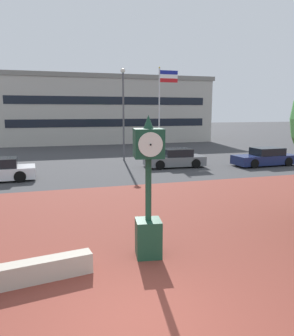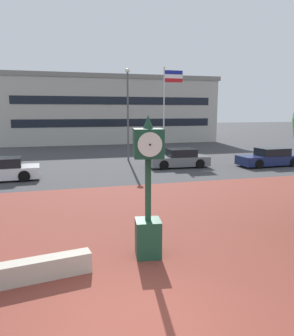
% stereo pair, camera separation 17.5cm
% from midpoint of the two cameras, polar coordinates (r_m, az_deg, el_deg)
% --- Properties ---
extents(ground_plane, '(200.00, 200.00, 0.00)m').
position_cam_midpoint_polar(ground_plane, '(6.72, -2.50, -25.15)').
color(ground_plane, '#38383A').
extents(plaza_brick_paving, '(44.00, 15.13, 0.01)m').
position_cam_midpoint_polar(plaza_brick_paving, '(9.80, -7.69, -13.40)').
color(plaza_brick_paving, brown).
rests_on(plaza_brick_paving, ground).
extents(planter_wall, '(3.22, 0.90, 0.50)m').
position_cam_midpoint_polar(planter_wall, '(8.27, -21.58, -16.75)').
color(planter_wall, '#ADA393').
rests_on(planter_wall, ground).
extents(street_clock, '(0.84, 0.88, 3.77)m').
position_cam_midpoint_polar(street_clock, '(8.58, -0.35, -4.02)').
color(street_clock, '#19422D').
rests_on(street_clock, ground).
extents(car_street_near, '(4.21, 2.01, 1.28)m').
position_cam_midpoint_polar(car_street_near, '(23.09, 4.67, 1.60)').
color(car_street_near, slate).
rests_on(car_street_near, ground).
extents(car_street_distant, '(4.62, 1.91, 1.28)m').
position_cam_midpoint_polar(car_street_distant, '(25.10, 19.64, 1.72)').
color(car_street_distant, navy).
rests_on(car_street_distant, ground).
extents(flagpole_primary, '(1.77, 0.14, 7.67)m').
position_cam_midpoint_polar(flagpole_primary, '(29.49, 2.41, 11.37)').
color(flagpole_primary, silver).
rests_on(flagpole_primary, ground).
extents(civic_building, '(26.28, 10.50, 8.13)m').
position_cam_midpoint_polar(civic_building, '(43.92, -7.52, 10.02)').
color(civic_building, '#B2ADA3').
rests_on(civic_building, ground).
extents(street_lamp_post, '(0.36, 0.36, 7.12)m').
position_cam_midpoint_polar(street_lamp_post, '(25.98, -4.33, 10.80)').
color(street_lamp_post, '#4C4C51').
rests_on(street_lamp_post, ground).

